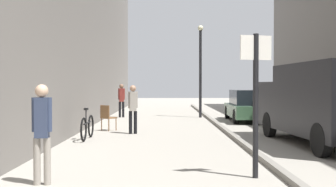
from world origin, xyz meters
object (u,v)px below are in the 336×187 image
delivery_van (322,101)px  bicycle_leaning (87,127)px  lamp_post (200,65)px  street_sign_post (256,92)px  pedestrian_far_crossing (42,127)px  pedestrian_mid_block (133,106)px  pedestrian_main_foreground (122,98)px  parked_car (249,106)px  cafe_chair_near_window (107,116)px

delivery_van → bicycle_leaning: (-6.78, 1.28, -0.84)m
delivery_van → lamp_post: size_ratio=1.15×
lamp_post → street_sign_post: bearing=-90.8°
delivery_van → pedestrian_far_crossing: bearing=-148.7°
pedestrian_mid_block → bicycle_leaning: 2.03m
pedestrian_far_crossing → street_sign_post: street_sign_post is taller
pedestrian_far_crossing → bicycle_leaning: (-0.34, 5.82, -0.59)m
pedestrian_main_foreground → parked_car: bearing=-29.5°
parked_car → street_sign_post: 12.02m
pedestrian_mid_block → parked_car: pedestrian_mid_block is taller
pedestrian_main_foreground → parked_car: 6.59m
street_sign_post → cafe_chair_near_window: bearing=-78.0°
pedestrian_mid_block → delivery_van: 6.13m
pedestrian_mid_block → street_sign_post: (2.74, -6.77, 0.58)m
bicycle_leaning → cafe_chair_near_window: size_ratio=1.88×
pedestrian_far_crossing → parked_car: bearing=60.4°
delivery_van → parked_car: 7.77m
delivery_van → pedestrian_mid_block: bearing=149.6°
parked_car → lamp_post: size_ratio=0.89×
delivery_van → pedestrian_main_foreground: bearing=119.6°
street_sign_post → lamp_post: size_ratio=0.55×
parked_car → street_sign_post: size_ratio=1.63×
lamp_post → delivery_van: bearing=-75.5°
street_sign_post → pedestrian_mid_block: bearing=-81.9°
street_sign_post → cafe_chair_near_window: street_sign_post is taller
street_sign_post → bicycle_leaning: street_sign_post is taller
delivery_van → lamp_post: lamp_post is taller
delivery_van → lamp_post: (-2.56, 9.89, 1.50)m
pedestrian_far_crossing → bicycle_leaning: bearing=89.7°
pedestrian_main_foreground → pedestrian_far_crossing: bearing=-98.3°
parked_car → lamp_post: bearing=135.3°
pedestrian_mid_block → delivery_van: bearing=-38.4°
pedestrian_main_foreground → delivery_van: bearing=-65.6°
pedestrian_main_foreground → bicycle_leaning: pedestrian_main_foreground is taller
parked_car → delivery_van: bearing=-85.2°
pedestrian_far_crossing → lamp_post: lamp_post is taller
pedestrian_main_foreground → delivery_van: (6.65, -10.02, 0.22)m
cafe_chair_near_window → parked_car: bearing=71.7°
delivery_van → bicycle_leaning: 6.95m
street_sign_post → cafe_chair_near_window: size_ratio=2.77×
pedestrian_main_foreground → lamp_post: (4.09, -0.14, 1.72)m
pedestrian_far_crossing → cafe_chair_near_window: bearing=86.8°
street_sign_post → lamp_post: 13.98m
pedestrian_far_crossing → street_sign_post: (3.70, 0.50, 0.57)m
parked_car → street_sign_post: (-2.27, -11.78, 0.83)m
pedestrian_main_foreground → parked_car: size_ratio=0.41×
parked_car → pedestrian_main_foreground: bearing=160.9°
pedestrian_main_foreground → pedestrian_far_crossing: (0.21, -14.57, -0.02)m
cafe_chair_near_window → street_sign_post: bearing=-26.1°
lamp_post → pedestrian_far_crossing: bearing=-105.1°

